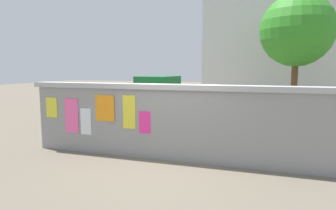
% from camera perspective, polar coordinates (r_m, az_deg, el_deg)
% --- Properties ---
extents(ground, '(60.00, 60.00, 0.00)m').
position_cam_1_polar(ground, '(14.77, 9.95, -1.28)').
color(ground, '#6B6051').
extents(poster_wall, '(7.43, 0.42, 1.78)m').
position_cam_1_polar(poster_wall, '(6.89, 0.57, -3.17)').
color(poster_wall, gray).
rests_on(poster_wall, ground).
extents(auto_rickshaw_truck, '(3.78, 2.02, 1.85)m').
position_cam_1_polar(auto_rickshaw_truck, '(10.55, 2.81, 0.37)').
color(auto_rickshaw_truck, black).
rests_on(auto_rickshaw_truck, ground).
extents(motorcycle, '(1.90, 0.56, 0.87)m').
position_cam_1_polar(motorcycle, '(7.98, 23.99, -5.67)').
color(motorcycle, black).
rests_on(motorcycle, ground).
extents(bicycle_far, '(1.71, 0.44, 0.95)m').
position_cam_1_polar(bicycle_far, '(9.87, 21.08, -3.73)').
color(bicycle_far, black).
rests_on(bicycle_far, ground).
extents(person_walking, '(0.35, 0.35, 1.62)m').
position_cam_1_polar(person_walking, '(9.15, -15.12, -0.38)').
color(person_walking, '#3F994C').
rests_on(person_walking, ground).
extents(tree_roadside, '(3.93, 3.93, 6.15)m').
position_cam_1_polar(tree_roadside, '(17.87, 23.73, 13.10)').
color(tree_roadside, brown).
rests_on(tree_roadside, ground).
extents(building_background, '(11.76, 6.58, 8.24)m').
position_cam_1_polar(building_background, '(24.75, 21.52, 11.33)').
color(building_background, silver).
rests_on(building_background, ground).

